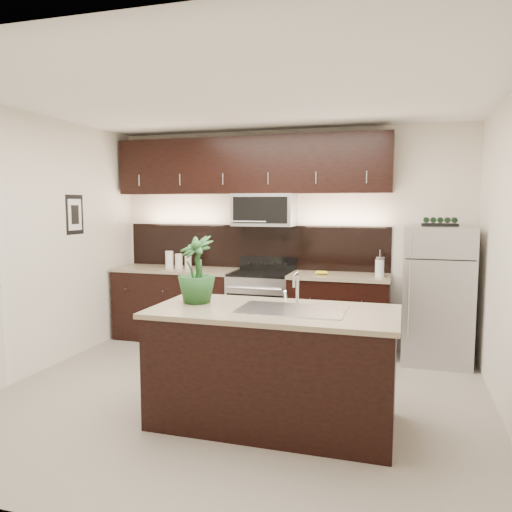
{
  "coord_description": "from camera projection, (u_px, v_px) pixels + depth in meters",
  "views": [
    {
      "loc": [
        1.42,
        -4.2,
        1.78
      ],
      "look_at": [
        0.01,
        0.55,
        1.26
      ],
      "focal_mm": 35.0,
      "sensor_mm": 36.0,
      "label": 1
    }
  ],
  "objects": [
    {
      "name": "sink_faucet",
      "position": [
        292.0,
        308.0,
        3.94
      ],
      "size": [
        0.84,
        0.5,
        0.28
      ],
      "color": "silver",
      "rests_on": "island"
    },
    {
      "name": "island",
      "position": [
        273.0,
        366.0,
        4.02
      ],
      "size": [
        1.96,
        0.96,
        0.94
      ],
      "color": "black",
      "rests_on": "ground"
    },
    {
      "name": "canisters",
      "position": [
        176.0,
        261.0,
        6.47
      ],
      "size": [
        0.33,
        0.15,
        0.23
      ],
      "rotation": [
        0.0,
        0.0,
        0.24
      ],
      "color": "silver",
      "rests_on": "counter_run"
    },
    {
      "name": "plant",
      "position": [
        196.0,
        269.0,
        4.21
      ],
      "size": [
        0.42,
        0.42,
        0.57
      ],
      "primitive_type": "imported",
      "rotation": [
        0.0,
        0.0,
        -0.43
      ],
      "color": "#1F4E20",
      "rests_on": "island"
    },
    {
      "name": "room_walls",
      "position": [
        224.0,
        213.0,
        4.41
      ],
      "size": [
        4.52,
        4.02,
        2.71
      ],
      "color": "silver",
      "rests_on": "ground"
    },
    {
      "name": "bananas",
      "position": [
        318.0,
        273.0,
        5.9
      ],
      "size": [
        0.19,
        0.16,
        0.05
      ],
      "primitive_type": "ellipsoid",
      "rotation": [
        0.0,
        0.0,
        0.28
      ],
      "color": "yellow",
      "rests_on": "counter_run"
    },
    {
      "name": "ground",
      "position": [
        238.0,
        397.0,
        4.6
      ],
      "size": [
        4.5,
        4.5,
        0.0
      ],
      "primitive_type": "plane",
      "color": "gray",
      "rests_on": "ground"
    },
    {
      "name": "refrigerator",
      "position": [
        437.0,
        295.0,
        5.56
      ],
      "size": [
        0.74,
        0.67,
        1.53
      ],
      "primitive_type": "cube",
      "color": "#B2B2B7",
      "rests_on": "ground"
    },
    {
      "name": "wine_rack",
      "position": [
        440.0,
        222.0,
        5.48
      ],
      "size": [
        0.38,
        0.23,
        0.09
      ],
      "color": "black",
      "rests_on": "refrigerator"
    },
    {
      "name": "upper_fixtures",
      "position": [
        251.0,
        175.0,
        6.24
      ],
      "size": [
        3.49,
        0.4,
        1.66
      ],
      "color": "black",
      "rests_on": "counter_run"
    },
    {
      "name": "counter_run",
      "position": [
        246.0,
        308.0,
        6.29
      ],
      "size": [
        3.51,
        0.65,
        0.94
      ],
      "color": "black",
      "rests_on": "ground"
    },
    {
      "name": "french_press",
      "position": [
        380.0,
        267.0,
        5.72
      ],
      "size": [
        0.11,
        0.11,
        0.3
      ],
      "rotation": [
        0.0,
        0.0,
        0.3
      ],
      "color": "silver",
      "rests_on": "counter_run"
    }
  ]
}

